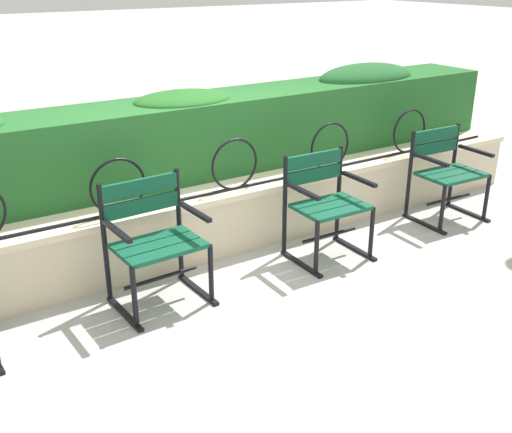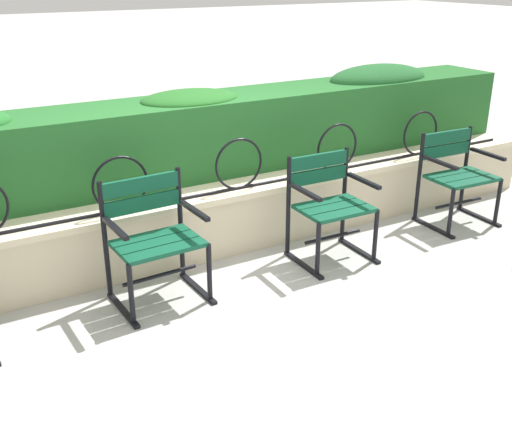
{
  "view_description": "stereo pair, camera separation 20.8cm",
  "coord_description": "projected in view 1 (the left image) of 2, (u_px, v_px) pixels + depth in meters",
  "views": [
    {
      "loc": [
        -2.18,
        -3.28,
        2.19
      ],
      "look_at": [
        0.0,
        0.08,
        0.55
      ],
      "focal_mm": 43.06,
      "sensor_mm": 36.0,
      "label": 1
    },
    {
      "loc": [
        -2.0,
        -3.39,
        2.19
      ],
      "look_at": [
        0.0,
        0.08,
        0.55
      ],
      "focal_mm": 43.06,
      "sensor_mm": 36.0,
      "label": 2
    }
  ],
  "objects": [
    {
      "name": "park_chair_centre_right",
      "position": [
        325.0,
        202.0,
        4.85
      ],
      "size": [
        0.6,
        0.53,
        0.83
      ],
      "color": "#0F4C33",
      "rests_on": "ground"
    },
    {
      "name": "ground_plane",
      "position": [
        262.0,
        290.0,
        4.47
      ],
      "size": [
        60.0,
        60.0,
        0.0
      ],
      "primitive_type": "plane",
      "color": "#ADADA8"
    },
    {
      "name": "stone_wall",
      "position": [
        210.0,
        222.0,
        4.97
      ],
      "size": [
        6.84,
        0.41,
        0.53
      ],
      "color": "beige",
      "rests_on": "ground"
    },
    {
      "name": "park_chair_rightmost",
      "position": [
        446.0,
        170.0,
        5.6
      ],
      "size": [
        0.62,
        0.55,
        0.82
      ],
      "color": "#0F4C33",
      "rests_on": "ground"
    },
    {
      "name": "iron_arch_fence",
      "position": [
        185.0,
        178.0,
        4.62
      ],
      "size": [
        6.31,
        0.02,
        0.42
      ],
      "color": "black",
      "rests_on": "stone_wall"
    },
    {
      "name": "park_chair_centre_left",
      "position": [
        154.0,
        238.0,
        4.18
      ],
      "size": [
        0.63,
        0.55,
        0.87
      ],
      "color": "#0F4C33",
      "rests_on": "ground"
    },
    {
      "name": "hedge_row",
      "position": [
        185.0,
        133.0,
        5.15
      ],
      "size": [
        6.7,
        0.65,
        0.77
      ],
      "color": "#236028",
      "rests_on": "stone_wall"
    }
  ]
}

